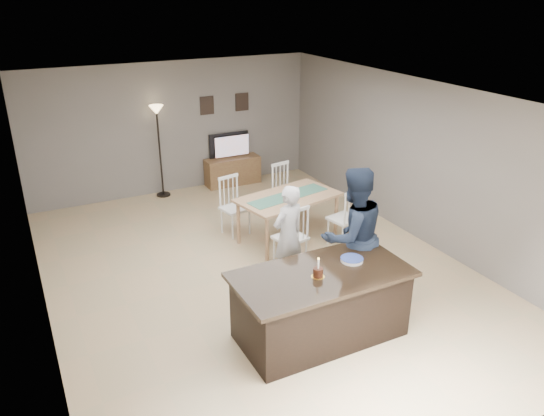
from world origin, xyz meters
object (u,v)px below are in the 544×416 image
kitchen_island (321,304)px  dining_table (288,204)px  woman (288,235)px  man (352,236)px  plate_stack (352,260)px  floor_lamp (158,127)px  television (231,145)px  birthday_cake (318,272)px  tv_console (233,171)px

kitchen_island → dining_table: (0.96, 2.60, 0.20)m
dining_table → woman: bearing=-130.3°
kitchen_island → man: 1.11m
woman → plate_stack: 1.30m
woman → floor_lamp: floor_lamp is taller
television → man: man is taller
woman → man: size_ratio=0.78×
kitchen_island → floor_lamp: bearing=93.8°
television → plate_stack: television is taller
woman → birthday_cake: (-0.37, -1.41, 0.20)m
tv_console → plate_stack: bearing=-97.4°
kitchen_island → plate_stack: 0.68m
tv_console → birthday_cake: 5.81m
television → floor_lamp: bearing=1.8°
tv_console → man: 5.08m
tv_console → plate_stack: plate_stack is taller
television → woman: (-0.92, -4.29, -0.11)m
woman → dining_table: woman is taller
tv_console → television: bearing=90.0°
kitchen_island → man: size_ratio=1.11×
man → kitchen_island: bearing=33.9°
birthday_cake → plate_stack: bearing=12.9°
plate_stack → floor_lamp: (-0.86, 5.52, 0.55)m
kitchen_island → birthday_cake: birthday_cake is taller
television → plate_stack: (-0.72, -5.57, 0.06)m
tv_console → television: television is taller
woman → tv_console: bearing=-118.8°
television → dining_table: bearing=85.6°
tv_console → dining_table: (-0.24, -2.97, 0.36)m
man → floor_lamp: man is taller
man → television: bearing=-94.2°
woman → birthday_cake: bearing=58.9°
plate_stack → man: bearing=54.7°
kitchen_island → birthday_cake: size_ratio=8.56×
birthday_cake → floor_lamp: bearing=92.9°
plate_stack → dining_table: 2.58m
kitchen_island → dining_table: dining_table is taller
floor_lamp → dining_table: bearing=-65.9°
television → plate_stack: bearing=82.7°
plate_stack → floor_lamp: bearing=98.8°
kitchen_island → man: (0.82, 0.55, 0.51)m
tv_console → floor_lamp: 1.96m
man → birthday_cake: 1.10m
kitchen_island → birthday_cake: (-0.09, -0.06, 0.50)m
woman → plate_stack: bearing=82.8°
television → dining_table: (-0.24, -3.04, -0.20)m
man → birthday_cake: (-0.91, -0.61, -0.01)m
television → birthday_cake: size_ratio=3.64×
television → birthday_cake: (-1.29, -5.70, 0.10)m
plate_stack → birthday_cake: bearing=-167.1°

